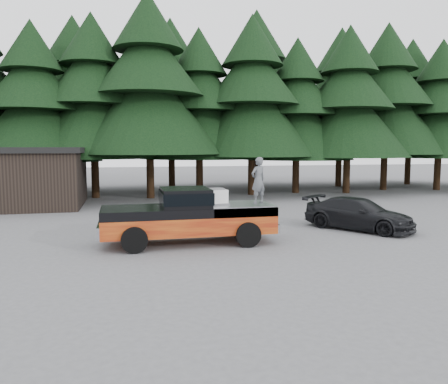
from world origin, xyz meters
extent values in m
plane|color=#535456|center=(0.00, 0.00, 0.00)|extent=(120.00, 120.00, 0.00)
cube|color=black|center=(-0.69, 0.56, 1.62)|extent=(1.66, 1.90, 0.59)
cube|color=silver|center=(0.35, 0.54, 1.58)|extent=(0.84, 0.74, 0.50)
imported|color=#515558|center=(1.92, 0.59, 2.14)|extent=(0.70, 0.60, 1.63)
imported|color=black|center=(6.47, 1.57, 0.64)|extent=(3.99, 4.62, 1.27)
cube|color=black|center=(-9.00, 12.00, 1.50)|extent=(8.00, 6.00, 3.00)
cube|color=black|center=(-9.00, 12.00, 3.15)|extent=(8.40, 6.40, 0.30)
camera|label=1|loc=(-2.75, -14.12, 3.32)|focal=35.00mm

